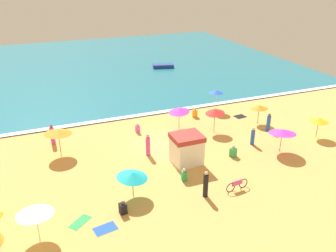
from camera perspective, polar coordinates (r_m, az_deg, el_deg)
ground_plane at (r=31.09m, az=-2.10°, el=-2.70°), size 60.00×60.00×0.00m
ocean_water at (r=56.67m, az=-11.89°, el=9.46°), size 60.00×44.00×0.10m
wave_breaker_foam at (r=36.50m, az=-5.46°, el=1.65°), size 57.00×0.70×0.01m
lifeguard_cabana at (r=27.45m, az=3.03°, el=-3.69°), size 2.32×2.04×2.43m
beach_umbrella_0 at (r=23.52m, az=-5.78°, el=-7.84°), size 2.68×2.67×1.97m
beach_umbrella_1 at (r=35.39m, az=14.51°, el=2.98°), size 2.29×2.30×1.97m
beach_umbrella_2 at (r=29.60m, az=-17.34°, el=-0.88°), size 3.05×3.04×2.32m
beach_umbrella_3 at (r=32.60m, az=7.59°, el=2.39°), size 2.16×2.13×2.37m
beach_umbrella_4 at (r=30.29m, az=17.97°, el=-0.83°), size 2.89×2.91×2.15m
beach_umbrella_5 at (r=37.56m, az=7.79°, el=5.52°), size 2.15×2.15×2.33m
beach_umbrella_6 at (r=34.16m, az=23.19°, el=0.95°), size 2.37×2.37×1.90m
beach_umbrella_7 at (r=21.22m, az=-20.73°, el=-12.66°), size 2.50×2.53×2.24m
beach_umbrella_9 at (r=33.27m, az=1.82°, el=2.54°), size 2.43×2.41×2.05m
parked_bicycle at (r=25.16m, az=11.09°, el=-9.30°), size 1.82×0.27×0.76m
beachgoer_0 at (r=28.74m, az=-3.25°, el=-3.13°), size 0.44×0.44×1.87m
beachgoer_1 at (r=32.90m, az=-4.92°, el=-0.38°), size 0.37×0.37×0.93m
beachgoer_2 at (r=36.30m, az=4.38°, el=2.07°), size 0.57×0.57×0.94m
beachgoer_3 at (r=31.31m, az=13.52°, el=-1.63°), size 0.48×0.48×1.61m
beachgoer_4 at (r=23.89m, az=6.10°, el=-9.40°), size 0.48×0.48×1.93m
beachgoer_5 at (r=25.67m, az=2.62°, el=-7.92°), size 0.42×0.42×0.98m
beachgoer_6 at (r=29.21m, az=10.48°, el=-4.10°), size 0.63×0.63×0.98m
beachgoer_7 at (r=34.24m, az=15.91°, el=0.50°), size 0.40×0.40×1.76m
beachgoer_8 at (r=22.78m, az=-7.29°, el=-12.99°), size 0.49×0.49×0.91m
beachgoer_9 at (r=32.09m, az=-18.15°, el=-1.41°), size 0.52×0.52×1.81m
beach_towel_0 at (r=22.03m, az=-10.08°, el=-16.00°), size 1.47×1.08×0.01m
beach_towel_1 at (r=22.80m, az=-14.00°, el=-14.80°), size 1.54×1.45×0.01m
beach_towel_2 at (r=37.17m, az=11.54°, el=1.51°), size 1.28×1.11×0.01m
beach_towel_3 at (r=31.69m, az=3.54°, el=-2.16°), size 1.95×1.70×0.01m
small_boat_0 at (r=54.34m, az=-0.78°, el=9.68°), size 3.34×2.12×0.51m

